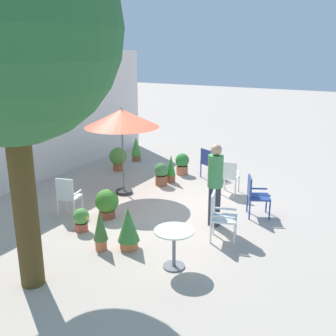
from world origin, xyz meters
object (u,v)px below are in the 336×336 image
potted_plant_0 (171,169)px  potted_plant_2 (128,227)px  patio_chair_1 (255,194)px  potted_plant_4 (107,203)px  standing_person (215,184)px  patio_chair_2 (229,175)px  cafe_table_0 (174,242)px  potted_plant_5 (161,173)px  potted_plant_6 (118,158)px  potted_plant_8 (136,148)px  patio_chair_0 (210,161)px  patio_chair_4 (68,195)px  patio_chair_3 (219,214)px  potted_plant_1 (81,219)px  shade_tree (7,28)px  potted_plant_3 (100,229)px  potted_plant_7 (182,163)px  patio_umbrella_0 (122,119)px

potted_plant_0 → potted_plant_2: (-3.83, -1.21, 0.02)m
patio_chair_1 → potted_plant_4: 3.33m
patio_chair_1 → potted_plant_2: bearing=149.4°
standing_person → patio_chair_1: bearing=-33.8°
patio_chair_1 → patio_chair_2: size_ratio=1.04×
cafe_table_0 → potted_plant_5: (3.68, 2.42, -0.15)m
potted_plant_6 → standing_person: standing_person is taller
potted_plant_8 → patio_chair_2: bearing=-110.7°
patio_chair_0 → potted_plant_8: patio_chair_0 is taller
patio_chair_4 → potted_plant_5: (2.93, -0.71, -0.20)m
patio_chair_1 → patio_chair_3: size_ratio=0.95×
patio_chair_0 → potted_plant_4: bearing=167.5°
potted_plant_1 → potted_plant_2: potted_plant_2 is taller
shade_tree → cafe_table_0: shade_tree is taller
patio_chair_1 → patio_chair_4: size_ratio=0.99×
patio_chair_2 → potted_plant_4: size_ratio=1.35×
potted_plant_3 → potted_plant_0: bearing=10.8°
potted_plant_2 → potted_plant_7: (4.66, 1.29, -0.09)m
cafe_table_0 → patio_chair_2: 3.97m
shade_tree → potted_plant_1: bearing=17.8°
potted_plant_2 → potted_plant_7: 4.84m
patio_chair_1 → potted_plant_7: patio_chair_1 is taller
patio_chair_3 → potted_plant_4: size_ratio=1.47×
potted_plant_2 → potted_plant_8: bearing=32.5°
potted_plant_0 → potted_plant_6: size_ratio=1.11×
patio_chair_1 → potted_plant_3: 3.61m
potted_plant_0 → patio_chair_4: bearing=165.6°
patio_chair_4 → patio_chair_0: bearing=-21.3°
patio_chair_4 → potted_plant_7: bearing=-10.4°
patio_chair_1 → potted_plant_3: bearing=146.2°
potted_plant_3 → potted_plant_5: (3.81, 0.92, -0.10)m
shade_tree → cafe_table_0: (1.51, -1.79, -3.44)m
patio_chair_0 → potted_plant_7: 0.89m
patio_umbrella_0 → cafe_table_0: bearing=-131.8°
cafe_table_0 → potted_plant_7: bearing=26.1°
patio_umbrella_0 → potted_plant_5: patio_umbrella_0 is taller
shade_tree → standing_person: (3.47, -1.69, -3.00)m
cafe_table_0 → standing_person: standing_person is taller
potted_plant_1 → potted_plant_8: 5.48m
patio_chair_3 → potted_plant_0: bearing=44.1°
cafe_table_0 → patio_chair_1: patio_chair_1 is taller
potted_plant_3 → potted_plant_6: bearing=32.7°
patio_umbrella_0 → potted_plant_7: bearing=-14.1°
shade_tree → potted_plant_4: bearing=11.6°
cafe_table_0 → potted_plant_3: (-0.13, 1.50, -0.06)m
patio_chair_2 → potted_plant_0: bearing=87.7°
potted_plant_0 → potted_plant_3: (-4.14, -0.79, 0.03)m
patio_chair_2 → patio_chair_3: patio_chair_3 is taller
patio_chair_4 → potted_plant_6: bearing=18.6°
potted_plant_1 → potted_plant_7: potted_plant_7 is taller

